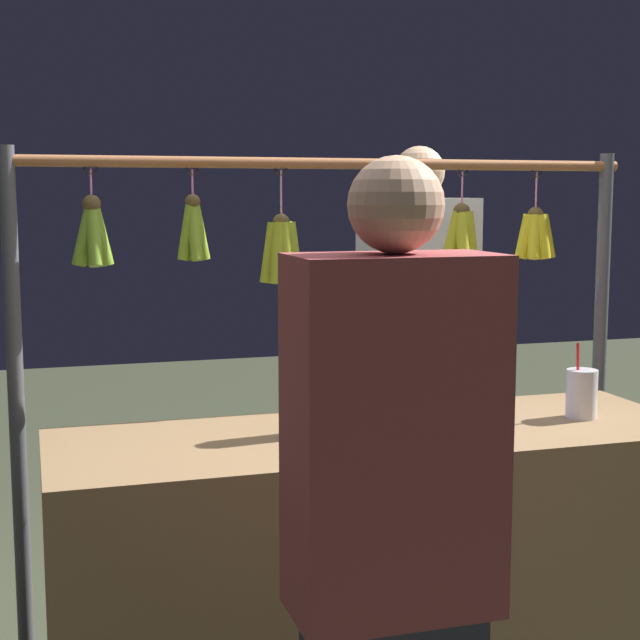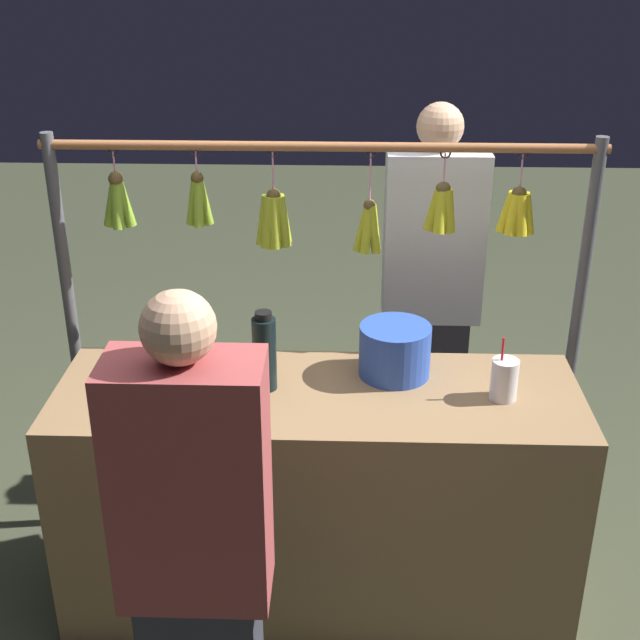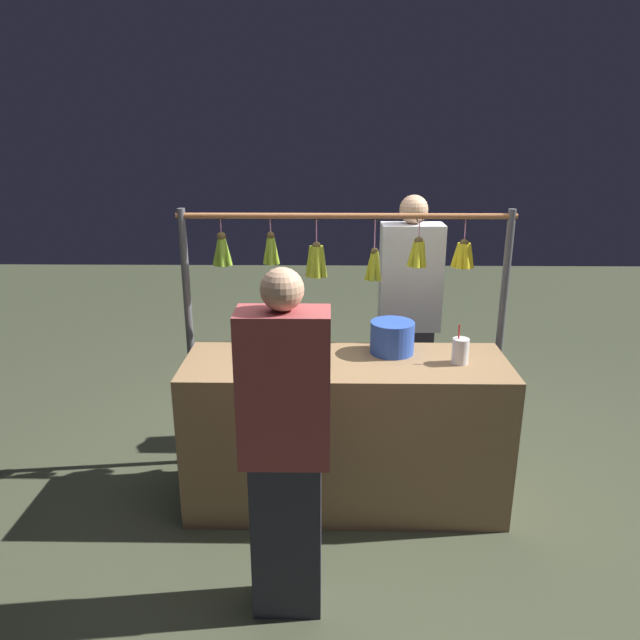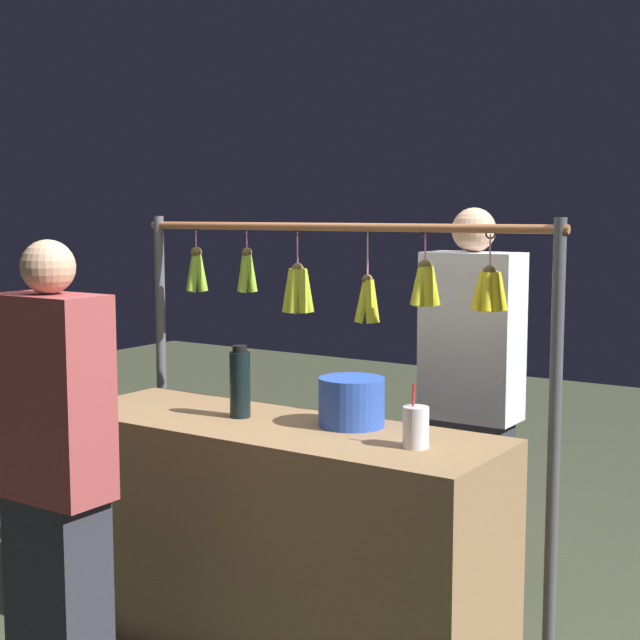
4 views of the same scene
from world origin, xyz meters
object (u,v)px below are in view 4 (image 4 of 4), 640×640
object	(u,v)px
water_bottle	(240,383)
blue_bucket	(352,402)
customer_person	(55,488)
drink_cup	(416,427)
vendor_person	(470,411)

from	to	relation	value
water_bottle	blue_bucket	xyz separation A→B (m)	(-0.42, -0.11, -0.04)
blue_bucket	customer_person	xyz separation A→B (m)	(0.52, 0.91, -0.18)
drink_cup	vendor_person	bearing A→B (deg)	-78.20
drink_cup	blue_bucket	bearing A→B (deg)	-23.87
water_bottle	blue_bucket	world-z (taller)	water_bottle
customer_person	water_bottle	bearing A→B (deg)	-96.82
water_bottle	customer_person	distance (m)	0.84
water_bottle	drink_cup	world-z (taller)	water_bottle
water_bottle	drink_cup	size ratio (longest dim) A/B	1.29
drink_cup	customer_person	bearing A→B (deg)	41.58
water_bottle	vendor_person	xyz separation A→B (m)	(-0.60, -0.74, -0.17)
water_bottle	vendor_person	bearing A→B (deg)	-128.65
vendor_person	drink_cup	bearing A→B (deg)	101.80
blue_bucket	vendor_person	bearing A→B (deg)	-105.24
blue_bucket	customer_person	distance (m)	1.06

